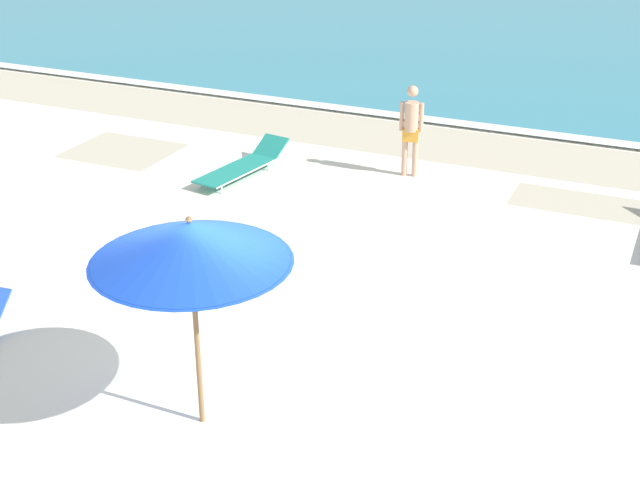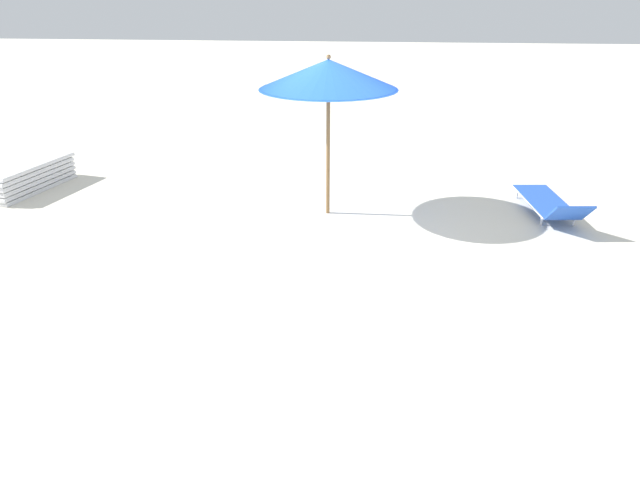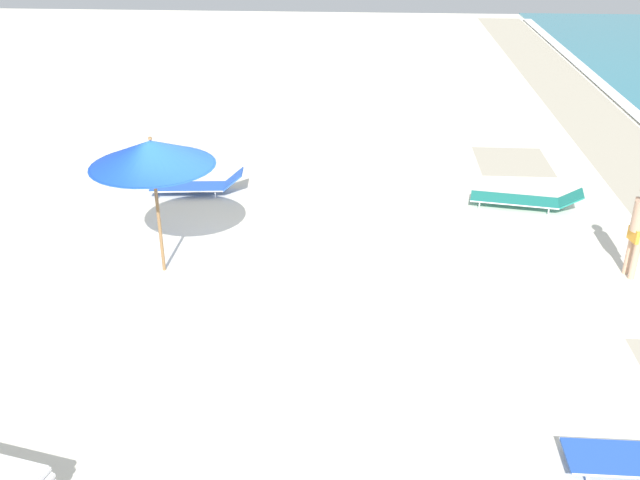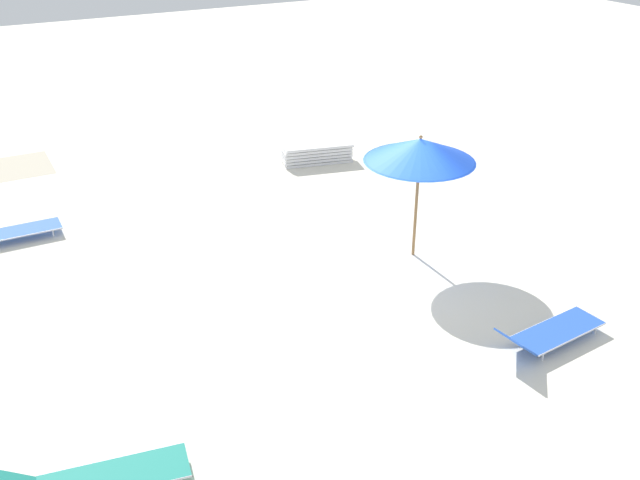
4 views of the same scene
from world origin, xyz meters
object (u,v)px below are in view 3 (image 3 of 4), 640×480
(beach_umbrella, at_px, (152,154))
(sun_lounger_beside_umbrella, at_px, (525,199))
(beachgoer_wading_adult, at_px, (639,225))
(sun_lounger_under_umbrella, at_px, (198,185))

(beach_umbrella, bearing_deg, sun_lounger_beside_umbrella, 115.02)
(beachgoer_wading_adult, bearing_deg, sun_lounger_beside_umbrella, -166.92)
(sun_lounger_beside_umbrella, xyz_separation_m, beachgoer_wading_adult, (2.93, 1.29, 0.80))
(beachgoer_wading_adult, bearing_deg, sun_lounger_under_umbrella, -121.38)
(sun_lounger_under_umbrella, distance_m, beachgoer_wading_adult, 9.15)
(beach_umbrella, relative_size, sun_lounger_beside_umbrella, 1.06)
(sun_lounger_under_umbrella, xyz_separation_m, sun_lounger_beside_umbrella, (0.30, 7.24, -0.01))
(sun_lounger_under_umbrella, xyz_separation_m, beachgoer_wading_adult, (3.22, 8.53, 0.79))
(beach_umbrella, distance_m, sun_lounger_beside_umbrella, 8.04)
(sun_lounger_under_umbrella, distance_m, sun_lounger_beside_umbrella, 7.25)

